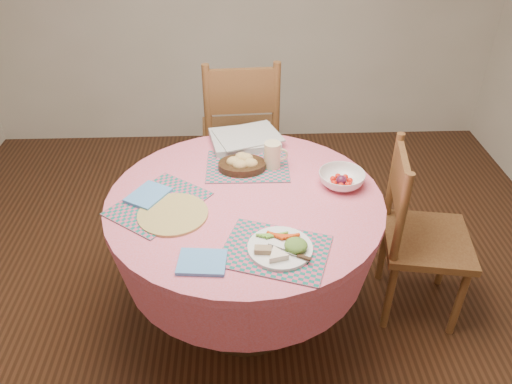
% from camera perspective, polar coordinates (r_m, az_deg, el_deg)
% --- Properties ---
extents(ground, '(4.00, 4.00, 0.00)m').
position_cam_1_polar(ground, '(2.73, -1.08, -13.64)').
color(ground, '#331C0F').
rests_on(ground, ground).
extents(dining_table, '(1.24, 1.24, 0.75)m').
position_cam_1_polar(dining_table, '(2.34, -1.23, -4.55)').
color(dining_table, '#E1698D').
rests_on(dining_table, ground).
extents(chair_right, '(0.48, 0.49, 0.93)m').
position_cam_1_polar(chair_right, '(2.57, 18.01, -4.43)').
color(chair_right, brown).
rests_on(chair_right, ground).
extents(chair_back, '(0.51, 0.49, 1.06)m').
position_cam_1_polar(chair_back, '(3.19, -1.73, 6.89)').
color(chair_back, brown).
rests_on(chair_back, ground).
extents(placemat_front, '(0.48, 0.41, 0.01)m').
position_cam_1_polar(placemat_front, '(1.94, 2.23, -6.73)').
color(placemat_front, '#12665B').
rests_on(placemat_front, dining_table).
extents(placemat_left, '(0.48, 0.50, 0.01)m').
position_cam_1_polar(placemat_left, '(2.22, -11.08, -1.33)').
color(placemat_left, '#12665B').
rests_on(placemat_left, dining_table).
extents(placemat_back, '(0.40, 0.31, 0.01)m').
position_cam_1_polar(placemat_back, '(2.44, -0.96, 2.98)').
color(placemat_back, '#12665B').
rests_on(placemat_back, dining_table).
extents(wicker_trivet, '(0.30, 0.30, 0.01)m').
position_cam_1_polar(wicker_trivet, '(2.14, -9.48, -2.52)').
color(wicker_trivet, olive).
rests_on(wicker_trivet, dining_table).
extents(napkin_near, '(0.19, 0.16, 0.01)m').
position_cam_1_polar(napkin_near, '(1.90, -6.18, -7.96)').
color(napkin_near, '#5291D5').
rests_on(napkin_near, dining_table).
extents(napkin_far, '(0.21, 0.23, 0.01)m').
position_cam_1_polar(napkin_far, '(2.27, -12.21, -0.36)').
color(napkin_far, '#5291D5').
rests_on(napkin_far, placemat_left).
extents(dinner_plate, '(0.25, 0.25, 0.05)m').
position_cam_1_polar(dinner_plate, '(1.93, 3.02, -6.31)').
color(dinner_plate, white).
rests_on(dinner_plate, placemat_front).
extents(bread_bowl, '(0.23, 0.23, 0.08)m').
position_cam_1_polar(bread_bowl, '(2.40, -1.59, 3.31)').
color(bread_bowl, black).
rests_on(bread_bowl, placemat_back).
extents(latte_mug, '(0.12, 0.08, 0.13)m').
position_cam_1_polar(latte_mug, '(2.40, 1.94, 4.27)').
color(latte_mug, beige).
rests_on(latte_mug, placemat_back).
extents(fruit_bowl, '(0.27, 0.27, 0.07)m').
position_cam_1_polar(fruit_bowl, '(2.32, 9.74, 1.46)').
color(fruit_bowl, white).
rests_on(fruit_bowl, dining_table).
extents(newspaper_stack, '(0.40, 0.34, 0.04)m').
position_cam_1_polar(newspaper_stack, '(2.63, -1.27, 6.12)').
color(newspaper_stack, silver).
rests_on(newspaper_stack, dining_table).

